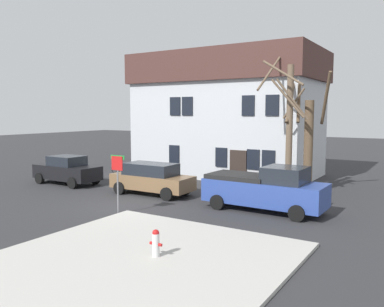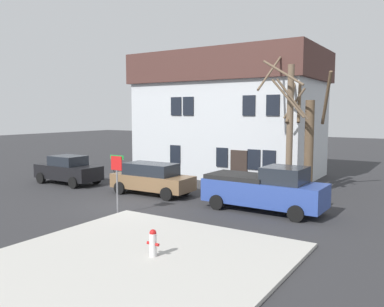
{
  "view_description": "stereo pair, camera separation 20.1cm",
  "coord_description": "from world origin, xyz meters",
  "px_view_note": "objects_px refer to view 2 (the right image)",
  "views": [
    {
      "loc": [
        12.34,
        -13.92,
        4.38
      ],
      "look_at": [
        1.75,
        3.03,
        2.32
      ],
      "focal_mm": 37.2,
      "sensor_mm": 36.0,
      "label": 1
    },
    {
      "loc": [
        12.51,
        -13.81,
        4.38
      ],
      "look_at": [
        1.75,
        3.03,
        2.32
      ],
      "focal_mm": 37.2,
      "sensor_mm": 36.0,
      "label": 2
    }
  ],
  "objects_px": {
    "tree_bare_mid": "(308,140)",
    "fire_hydrant": "(153,242)",
    "tree_bare_near": "(289,123)",
    "car_brown_wagon": "(152,178)",
    "car_black_sedan": "(68,170)",
    "street_sign_pole": "(117,173)",
    "bicycle_leaning": "(119,169)",
    "building_main": "(229,114)",
    "pickup_truck_blue": "(265,189)"
  },
  "relations": [
    {
      "from": "tree_bare_near",
      "to": "tree_bare_mid",
      "type": "xyz_separation_m",
      "value": [
        0.78,
        0.95,
        -0.89
      ]
    },
    {
      "from": "building_main",
      "to": "tree_bare_mid",
      "type": "bearing_deg",
      "value": -30.94
    },
    {
      "from": "tree_bare_mid",
      "to": "fire_hydrant",
      "type": "xyz_separation_m",
      "value": [
        -1.02,
        -12.05,
        -2.39
      ]
    },
    {
      "from": "tree_bare_near",
      "to": "pickup_truck_blue",
      "type": "distance_m",
      "value": 4.67
    },
    {
      "from": "tree_bare_mid",
      "to": "fire_hydrant",
      "type": "height_order",
      "value": "tree_bare_mid"
    },
    {
      "from": "car_black_sedan",
      "to": "street_sign_pole",
      "type": "bearing_deg",
      "value": -26.7
    },
    {
      "from": "car_brown_wagon",
      "to": "street_sign_pole",
      "type": "height_order",
      "value": "street_sign_pole"
    },
    {
      "from": "car_brown_wagon",
      "to": "bicycle_leaning",
      "type": "distance_m",
      "value": 7.72
    },
    {
      "from": "building_main",
      "to": "pickup_truck_blue",
      "type": "height_order",
      "value": "building_main"
    },
    {
      "from": "tree_bare_mid",
      "to": "fire_hydrant",
      "type": "distance_m",
      "value": 12.33
    },
    {
      "from": "tree_bare_mid",
      "to": "car_brown_wagon",
      "type": "xyz_separation_m",
      "value": [
        -7.01,
        -4.51,
        -2.05
      ]
    },
    {
      "from": "car_brown_wagon",
      "to": "car_black_sedan",
      "type": "bearing_deg",
      "value": -177.9
    },
    {
      "from": "tree_bare_near",
      "to": "car_black_sedan",
      "type": "bearing_deg",
      "value": -163.22
    },
    {
      "from": "bicycle_leaning",
      "to": "street_sign_pole",
      "type": "bearing_deg",
      "value": -47.47
    },
    {
      "from": "building_main",
      "to": "fire_hydrant",
      "type": "distance_m",
      "value": 17.62
    },
    {
      "from": "building_main",
      "to": "car_brown_wagon",
      "type": "bearing_deg",
      "value": -90.81
    },
    {
      "from": "tree_bare_near",
      "to": "car_brown_wagon",
      "type": "distance_m",
      "value": 7.76
    },
    {
      "from": "tree_bare_mid",
      "to": "pickup_truck_blue",
      "type": "relative_size",
      "value": 1.19
    },
    {
      "from": "tree_bare_near",
      "to": "car_brown_wagon",
      "type": "xyz_separation_m",
      "value": [
        -6.23,
        -3.57,
        -2.94
      ]
    },
    {
      "from": "car_black_sedan",
      "to": "pickup_truck_blue",
      "type": "bearing_deg",
      "value": 0.45
    },
    {
      "from": "car_black_sedan",
      "to": "car_brown_wagon",
      "type": "xyz_separation_m",
      "value": [
        6.37,
        0.23,
        0.01
      ]
    },
    {
      "from": "building_main",
      "to": "fire_hydrant",
      "type": "xyz_separation_m",
      "value": [
        5.87,
        -16.18,
        -3.77
      ]
    },
    {
      "from": "street_sign_pole",
      "to": "bicycle_leaning",
      "type": "height_order",
      "value": "street_sign_pole"
    },
    {
      "from": "building_main",
      "to": "car_black_sedan",
      "type": "xyz_separation_m",
      "value": [
        -6.49,
        -8.87,
        -3.44
      ]
    },
    {
      "from": "tree_bare_near",
      "to": "fire_hydrant",
      "type": "xyz_separation_m",
      "value": [
        -0.24,
        -11.11,
        -3.28
      ]
    },
    {
      "from": "building_main",
      "to": "pickup_truck_blue",
      "type": "distance_m",
      "value": 11.33
    },
    {
      "from": "car_black_sedan",
      "to": "pickup_truck_blue",
      "type": "height_order",
      "value": "pickup_truck_blue"
    },
    {
      "from": "car_black_sedan",
      "to": "car_brown_wagon",
      "type": "relative_size",
      "value": 0.97
    },
    {
      "from": "car_black_sedan",
      "to": "fire_hydrant",
      "type": "xyz_separation_m",
      "value": [
        12.36,
        -7.31,
        -0.32
      ]
    },
    {
      "from": "building_main",
      "to": "street_sign_pole",
      "type": "bearing_deg",
      "value": -84.45
    },
    {
      "from": "pickup_truck_blue",
      "to": "bicycle_leaning",
      "type": "distance_m",
      "value": 13.61
    },
    {
      "from": "pickup_truck_blue",
      "to": "fire_hydrant",
      "type": "bearing_deg",
      "value": -93.75
    },
    {
      "from": "tree_bare_near",
      "to": "car_black_sedan",
      "type": "relative_size",
      "value": 1.69
    },
    {
      "from": "building_main",
      "to": "tree_bare_near",
      "type": "distance_m",
      "value": 7.96
    },
    {
      "from": "building_main",
      "to": "street_sign_pole",
      "type": "distance_m",
      "value": 13.06
    },
    {
      "from": "tree_bare_near",
      "to": "bicycle_leaning",
      "type": "height_order",
      "value": "tree_bare_near"
    },
    {
      "from": "tree_bare_mid",
      "to": "fire_hydrant",
      "type": "bearing_deg",
      "value": -94.83
    },
    {
      "from": "tree_bare_near",
      "to": "tree_bare_mid",
      "type": "bearing_deg",
      "value": 50.66
    },
    {
      "from": "fire_hydrant",
      "to": "street_sign_pole",
      "type": "relative_size",
      "value": 0.32
    },
    {
      "from": "street_sign_pole",
      "to": "building_main",
      "type": "bearing_deg",
      "value": 95.55
    },
    {
      "from": "car_black_sedan",
      "to": "street_sign_pole",
      "type": "distance_m",
      "value": 8.7
    },
    {
      "from": "fire_hydrant",
      "to": "bicycle_leaning",
      "type": "bearing_deg",
      "value": 136.21
    },
    {
      "from": "building_main",
      "to": "fire_hydrant",
      "type": "relative_size",
      "value": 15.41
    },
    {
      "from": "pickup_truck_blue",
      "to": "bicycle_leaning",
      "type": "xyz_separation_m",
      "value": [
        -12.85,
        4.45,
        -0.62
      ]
    },
    {
      "from": "building_main",
      "to": "tree_bare_near",
      "type": "relative_size",
      "value": 1.69
    },
    {
      "from": "pickup_truck_blue",
      "to": "fire_hydrant",
      "type": "xyz_separation_m",
      "value": [
        -0.49,
        -7.41,
        -0.45
      ]
    },
    {
      "from": "car_black_sedan",
      "to": "car_brown_wagon",
      "type": "bearing_deg",
      "value": 2.1
    },
    {
      "from": "building_main",
      "to": "tree_bare_near",
      "type": "height_order",
      "value": "building_main"
    },
    {
      "from": "tree_bare_mid",
      "to": "street_sign_pole",
      "type": "height_order",
      "value": "tree_bare_mid"
    },
    {
      "from": "car_black_sedan",
      "to": "car_brown_wagon",
      "type": "distance_m",
      "value": 6.37
    }
  ]
}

